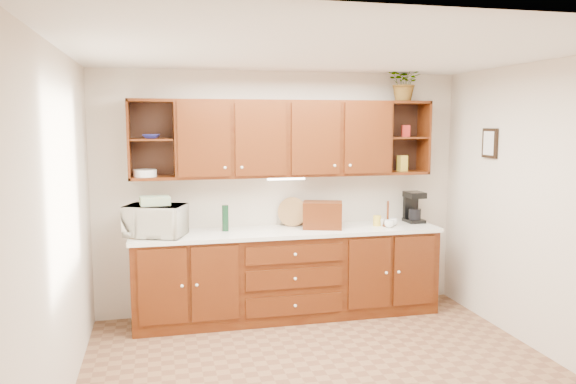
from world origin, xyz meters
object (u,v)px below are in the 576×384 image
microwave (155,221)px  coffee_maker (413,207)px  bread_box (323,215)px  potted_plant (405,82)px

microwave → coffee_maker: 2.84m
coffee_maker → bread_box: bearing=-174.3°
bread_box → potted_plant: bearing=24.6°
microwave → coffee_maker: coffee_maker is taller
microwave → coffee_maker: bearing=23.8°
microwave → potted_plant: 3.03m
microwave → bread_box: 1.73m
coffee_maker → potted_plant: size_ratio=0.85×
coffee_maker → potted_plant: (-0.15, -0.02, 1.39)m
bread_box → coffee_maker: size_ratio=1.18×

